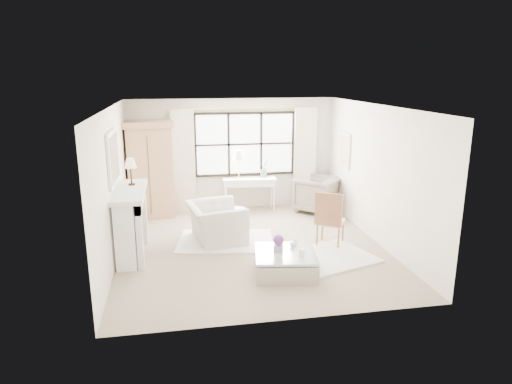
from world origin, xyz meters
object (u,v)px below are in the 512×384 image
(armoire, at_px, (149,169))
(club_armchair, at_px, (216,223))
(console_table, at_px, (249,194))
(coffee_table, at_px, (285,263))

(armoire, xyz_separation_m, club_armchair, (1.34, -1.92, -0.76))
(armoire, height_order, console_table, armoire)
(armoire, height_order, club_armchair, armoire)
(armoire, bearing_deg, coffee_table, -65.03)
(club_armchair, bearing_deg, coffee_table, -159.93)
(club_armchair, bearing_deg, console_table, -35.80)
(console_table, bearing_deg, coffee_table, -84.28)
(armoire, relative_size, coffee_table, 1.96)
(console_table, relative_size, coffee_table, 1.17)
(console_table, xyz_separation_m, coffee_table, (-0.02, -3.81, -0.22))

